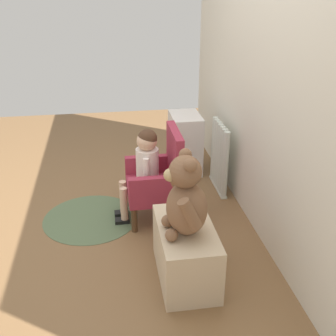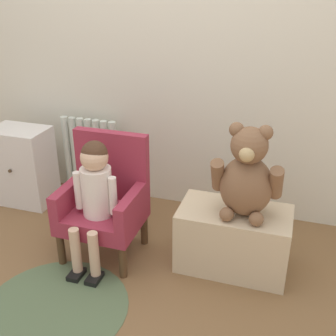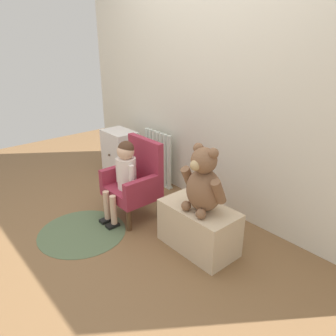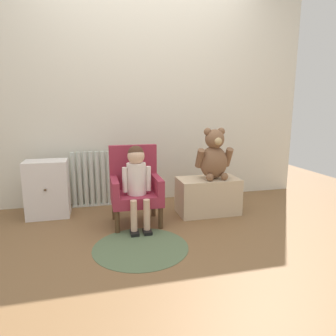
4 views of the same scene
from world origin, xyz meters
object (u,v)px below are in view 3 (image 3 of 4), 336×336
radiator (158,158)px  low_bench (198,227)px  child_figure (124,170)px  floor_rug (82,232)px  small_dresser (120,154)px  child_armchair (136,180)px  large_teddy_bear (203,183)px

radiator → low_bench: size_ratio=0.99×
radiator → child_figure: bearing=-60.4°
low_bench → floor_rug: (-0.78, -0.60, -0.18)m
small_dresser → low_bench: 1.59m
small_dresser → floor_rug: small_dresser is taller
child_armchair → low_bench: size_ratio=1.17×
radiator → low_bench: radiator is taller
small_dresser → child_figure: size_ratio=0.76×
small_dresser → child_figure: 0.96m
child_figure → floor_rug: bearing=-95.5°
low_bench → floor_rug: bearing=-142.4°
radiator → floor_rug: radiator is taller
radiator → child_figure: (0.39, -0.69, 0.18)m
floor_rug → child_figure: bearing=84.5°
child_armchair → low_bench: child_armchair is taller
child_figure → floor_rug: 0.64m
low_bench → large_teddy_bear: (0.05, -0.02, 0.40)m
radiator → child_armchair: bearing=-55.8°
radiator → child_figure: size_ratio=0.82×
large_teddy_bear → floor_rug: 1.17m
child_armchair → child_figure: bearing=-90.0°
floor_rug → low_bench: bearing=37.6°
small_dresser → low_bench: small_dresser is taller
child_armchair → low_bench: (0.74, 0.06, -0.16)m
low_bench → floor_rug: 1.01m
small_dresser → floor_rug: (0.77, -0.90, -0.28)m
child_figure → low_bench: (0.74, 0.18, -0.30)m
child_figure → low_bench: 0.82m
child_figure → low_bench: child_figure is taller
large_teddy_bear → small_dresser: bearing=169.0°
child_armchair → small_dresser: bearing=156.3°
small_dresser → child_figure: child_figure is taller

